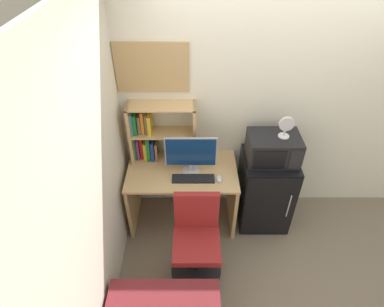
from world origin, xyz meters
TOP-DOWN VIEW (x-y plane):
  - wall_back at (0.40, 0.02)m, footprint 6.40×0.04m
  - wall_left at (-1.62, -1.60)m, footprint 0.04×4.40m
  - desk at (-0.97, -0.34)m, footprint 1.17×0.67m
  - hutch_bookshelf at (-1.27, -0.11)m, footprint 0.69×0.24m
  - monitor at (-0.87, -0.36)m, footprint 0.53×0.19m
  - keyboard at (-0.85, -0.48)m, footprint 0.44×0.12m
  - computer_mouse at (-0.58, -0.48)m, footprint 0.06×0.11m
  - mini_fridge at (-0.04, -0.32)m, footprint 0.56×0.56m
  - microwave at (-0.04, -0.32)m, footprint 0.51×0.38m
  - desk_fan at (0.04, -0.32)m, footprint 0.15×0.11m
  - desk_chair at (-0.82, -0.99)m, footprint 0.51×0.51m
  - wall_corkboard at (-1.24, -0.01)m, footprint 0.71×0.02m

SIDE VIEW (x-z plane):
  - desk_chair at x=-0.82m, z-range -0.06..0.88m
  - mini_fridge at x=-0.04m, z-range 0.00..0.90m
  - desk at x=-0.97m, z-range 0.14..0.91m
  - keyboard at x=-0.85m, z-range 0.77..0.79m
  - computer_mouse at x=-0.58m, z-range 0.77..0.80m
  - monitor at x=-0.87m, z-range 0.79..1.22m
  - microwave at x=-0.04m, z-range 0.90..1.19m
  - hutch_bookshelf at x=-1.27m, z-range 0.76..1.42m
  - wall_back at x=0.40m, z-range 0.00..2.60m
  - wall_left at x=-1.62m, z-range 0.00..2.60m
  - desk_fan at x=0.04m, z-range 1.20..1.43m
  - wall_corkboard at x=-1.24m, z-range 1.53..2.02m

